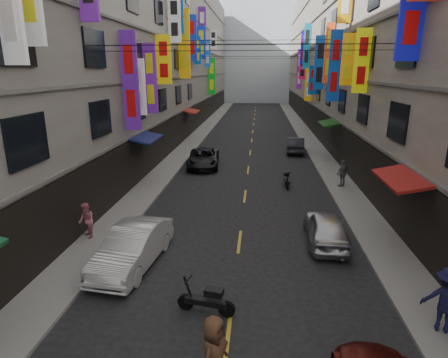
% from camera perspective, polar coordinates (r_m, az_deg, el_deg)
% --- Properties ---
extents(sidewalk_left, '(2.00, 90.00, 0.12)m').
position_cam_1_polar(sidewalk_left, '(39.80, -4.47, 6.10)').
color(sidewalk_left, slate).
rests_on(sidewalk_left, ground).
extents(sidewalk_right, '(2.00, 90.00, 0.12)m').
position_cam_1_polar(sidewalk_right, '(39.59, 13.00, 5.68)').
color(sidewalk_right, slate).
rests_on(sidewalk_right, ground).
extents(building_row_left, '(10.14, 90.00, 19.00)m').
position_cam_1_polar(building_row_left, '(40.70, -13.62, 19.27)').
color(building_row_left, gray).
rests_on(building_row_left, ground).
extents(building_row_right, '(10.14, 90.00, 19.00)m').
position_cam_1_polar(building_row_right, '(40.29, 22.83, 18.54)').
color(building_row_right, '#AB9E8F').
rests_on(building_row_right, ground).
extents(haze_block, '(18.00, 8.00, 22.00)m').
position_cam_1_polar(haze_block, '(88.69, 5.14, 18.75)').
color(haze_block, silver).
rests_on(haze_block, ground).
extents(shop_signage, '(14.00, 55.00, 11.17)m').
position_cam_1_polar(shop_signage, '(31.92, 4.22, 19.85)').
color(shop_signage, '#0F36B8').
rests_on(shop_signage, ground).
extents(street_awnings, '(13.99, 35.20, 0.41)m').
position_cam_1_polar(street_awnings, '(23.04, 0.37, 6.15)').
color(street_awnings, '#154F2C').
rests_on(street_awnings, ground).
extents(overhead_cables, '(14.00, 38.04, 1.24)m').
position_cam_1_polar(overhead_cables, '(26.67, 4.06, 19.99)').
color(overhead_cables, black).
rests_on(overhead_cables, ground).
extents(lane_markings, '(0.12, 80.20, 0.01)m').
position_cam_1_polar(lane_markings, '(36.30, 4.14, 5.03)').
color(lane_markings, gold).
rests_on(lane_markings, ground).
extents(scooter_crossing, '(1.79, 0.62, 1.14)m').
position_cam_1_polar(scooter_crossing, '(11.75, -2.61, -17.96)').
color(scooter_crossing, black).
rests_on(scooter_crossing, ground).
extents(scooter_far_right, '(0.50, 1.80, 1.14)m').
position_cam_1_polar(scooter_far_right, '(23.80, 9.52, -0.08)').
color(scooter_far_right, black).
rests_on(scooter_far_right, ground).
extents(car_left_mid, '(2.09, 4.72, 1.51)m').
position_cam_1_polar(car_left_mid, '(14.47, -13.76, -10.03)').
color(car_left_mid, silver).
rests_on(car_left_mid, ground).
extents(car_left_far, '(2.65, 5.06, 1.36)m').
position_cam_1_polar(car_left_far, '(28.24, -3.16, 3.21)').
color(car_left_far, black).
rests_on(car_left_far, ground).
extents(car_right_mid, '(1.72, 4.02, 1.35)m').
position_cam_1_polar(car_right_mid, '(16.42, 15.27, -7.18)').
color(car_right_mid, '#BCBCC1').
rests_on(car_right_mid, ground).
extents(car_right_far, '(1.82, 4.21, 1.35)m').
position_cam_1_polar(car_right_far, '(33.80, 10.88, 5.10)').
color(car_right_far, '#24252B').
rests_on(car_right_far, ground).
extents(pedestrian_lfar, '(0.89, 0.90, 1.55)m').
position_cam_1_polar(pedestrian_lfar, '(17.02, -20.24, -5.98)').
color(pedestrian_lfar, '#D57180').
rests_on(pedestrian_lfar, sidewalk_left).
extents(pedestrian_rnear, '(1.36, 1.07, 1.88)m').
position_cam_1_polar(pedestrian_rnear, '(12.24, 30.79, -15.55)').
color(pedestrian_rnear, black).
rests_on(pedestrian_rnear, sidewalk_right).
extents(pedestrian_rfar, '(1.13, 1.05, 1.70)m').
position_cam_1_polar(pedestrian_rfar, '(24.09, 17.66, 0.86)').
color(pedestrian_rfar, '#5F5F62').
rests_on(pedestrian_rfar, sidewalk_right).
extents(pedestrian_crossing, '(0.89, 1.07, 1.87)m').
position_cam_1_polar(pedestrian_crossing, '(9.25, -1.55, -25.12)').
color(pedestrian_crossing, '#4A2E1D').
rests_on(pedestrian_crossing, ground).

